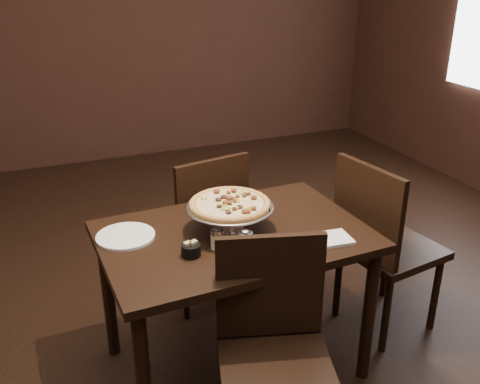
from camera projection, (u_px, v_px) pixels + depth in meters
name	position (u px, v px, depth m)	size (l,w,h in m)	color
room	(233.00, 100.00, 2.17)	(6.04, 7.04, 2.84)	black
dining_table	(234.00, 251.00, 2.52)	(1.25, 0.86, 0.76)	black
pizza_stand	(230.00, 204.00, 2.44)	(0.40, 0.40, 0.17)	silver
parmesan_shaker	(217.00, 238.00, 2.32)	(0.06, 0.06, 0.10)	#F9F0C2
pepper_flake_shaker	(245.00, 242.00, 2.28)	(0.07, 0.07, 0.11)	maroon
packet_caddy	(191.00, 249.00, 2.28)	(0.09, 0.09, 0.07)	black
napkin_stack	(335.00, 238.00, 2.41)	(0.14, 0.14, 0.01)	white
plate_left	(126.00, 236.00, 2.43)	(0.27, 0.27, 0.01)	white
plate_near	(278.00, 260.00, 2.24)	(0.22, 0.22, 0.01)	white
serving_spatula	(266.00, 205.00, 2.44)	(0.14, 0.14, 0.02)	silver
chair_far	(203.00, 224.00, 3.10)	(0.52, 0.52, 0.95)	black
chair_near	(274.00, 345.00, 2.12)	(0.55, 0.55, 0.94)	black
chair_side	(381.00, 241.00, 2.85)	(0.53, 0.53, 1.00)	black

